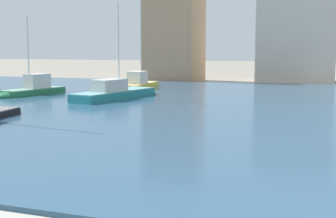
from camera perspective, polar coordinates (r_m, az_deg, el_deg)
The scene contains 6 objects.
harbor_water at distance 30.67m, azimuth 10.10°, elevation 0.16°, with size 86.97×42.70×0.26m, color #2D5170.
sailboat_teal at distance 35.06m, azimuth -6.07°, elevation 1.89°, with size 3.75×9.09×7.35m.
sailboat_yellow at distance 44.31m, azimuth -3.40°, elevation 3.10°, with size 2.24×7.15×8.32m.
sailboat_green at distance 38.94m, azimuth -16.66°, elevation 2.21°, with size 2.84×6.65×6.54m.
townhouse_corner_house at distance 56.84m, azimuth 0.80°, elevation 9.80°, with size 6.31×6.47×12.55m.
townhouse_end_terrace at distance 57.47m, azimuth 15.70°, elevation 8.52°, with size 9.00×6.99×10.58m.
Camera 1 is at (5.06, 0.67, 3.96)m, focal length 49.31 mm.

